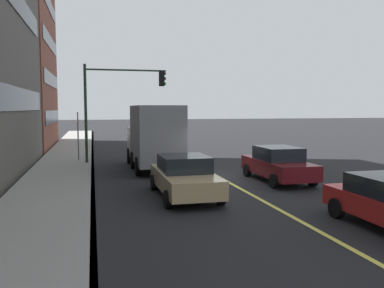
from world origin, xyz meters
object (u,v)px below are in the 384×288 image
object	(u,v)px
traffic_light_mast	(118,96)
car_maroon	(278,164)
truck_gray	(154,136)
street_sign_post	(78,133)
car_tan	(184,176)

from	to	relation	value
traffic_light_mast	car_maroon	bearing A→B (deg)	-138.31
truck_gray	street_sign_post	distance (m)	5.65
car_maroon	traffic_light_mast	size ratio (longest dim) A/B	0.79
truck_gray	street_sign_post	xyz separation A→B (m)	(3.92, 4.07, 0.02)
truck_gray	street_sign_post	size ratio (longest dim) A/B	2.24
car_tan	traffic_light_mast	size ratio (longest dim) A/B	0.82
street_sign_post	car_tan	bearing A→B (deg)	-159.29
car_tan	traffic_light_mast	world-z (taller)	traffic_light_mast
car_tan	truck_gray	distance (m)	7.09
traffic_light_mast	street_sign_post	bearing A→B (deg)	58.89
car_maroon	traffic_light_mast	world-z (taller)	traffic_light_mast
car_maroon	street_sign_post	xyz separation A→B (m)	(8.82, 8.93, 1.00)
car_maroon	truck_gray	size ratio (longest dim) A/B	0.67
car_maroon	truck_gray	distance (m)	6.97
truck_gray	street_sign_post	bearing A→B (deg)	46.07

